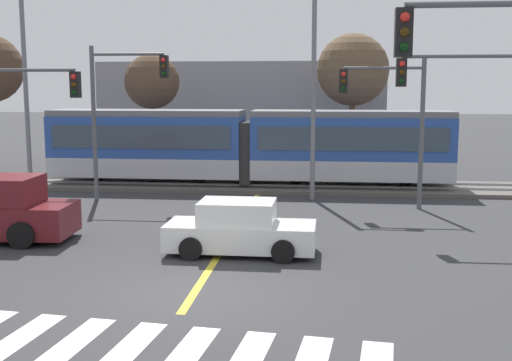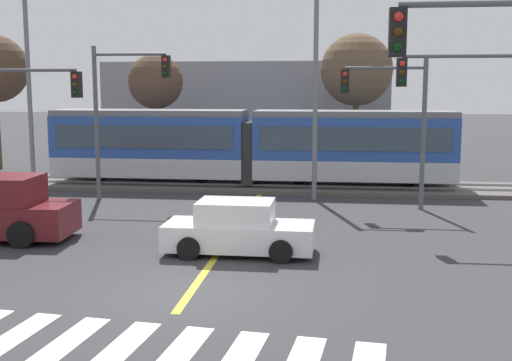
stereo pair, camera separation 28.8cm
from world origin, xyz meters
name	(u,v)px [view 2 (the right image)]	position (x,y,z in m)	size (l,w,h in m)	color
ground_plane	(190,292)	(0.00, 0.00, 0.00)	(200.00, 200.00, 0.00)	#333335
track_bed	(264,186)	(0.00, 15.50, 0.09)	(120.00, 4.00, 0.18)	#56514C
rail_near	(263,185)	(0.00, 14.78, 0.23)	(120.00, 0.08, 0.10)	#939399
rail_far	(266,181)	(0.00, 16.22, 0.23)	(120.00, 0.08, 0.10)	#939399
light_rail_tram	(250,144)	(-0.66, 15.49, 2.05)	(18.50, 2.64, 3.43)	#B7BAC1
crosswalk_stripe_1	(10,340)	(-2.73, -3.15, 0.00)	(0.56, 2.80, 0.01)	silver
crosswalk_stripe_2	(63,345)	(-1.64, -3.27, 0.00)	(0.56, 2.80, 0.01)	silver
crosswalk_stripe_3	(118,351)	(-0.55, -3.38, 0.00)	(0.56, 2.80, 0.01)	silver
crosswalk_stripe_4	(176,356)	(0.55, -3.50, 0.00)	(0.56, 2.80, 0.01)	silver
lane_centre_line	(232,233)	(0.00, 6.03, 0.00)	(0.20, 14.94, 0.01)	gold
sedan_crossing	(239,229)	(0.58, 3.58, 0.70)	(4.21, 1.94, 1.52)	silver
traffic_light_mid_right	(483,108)	(7.85, 7.06, 4.03)	(4.25, 0.38, 5.99)	#515459
traffic_light_far_right	(395,110)	(5.48, 10.99, 3.81)	(3.25, 0.38, 5.75)	#515459
traffic_light_mid_left	(10,112)	(-8.19, 7.57, 3.81)	(4.25, 0.38, 5.71)	#515459
traffic_light_far_left	(120,99)	(-5.52, 11.57, 4.17)	(3.25, 0.38, 6.32)	#515459
street_lamp_west	(31,71)	(-9.95, 12.94, 5.38)	(1.79, 0.28, 9.67)	slate
street_lamp_centre	(321,83)	(2.61, 12.69, 4.85)	(2.20, 0.28, 8.54)	slate
bare_tree_west	(156,83)	(-6.26, 19.50, 4.90)	(2.90, 2.90, 6.40)	brown
bare_tree_east	(357,70)	(4.31, 20.92, 5.54)	(3.83, 3.83, 7.49)	brown
building_backdrop_far	(249,112)	(-2.26, 26.82, 3.08)	(17.34, 6.00, 6.16)	gray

